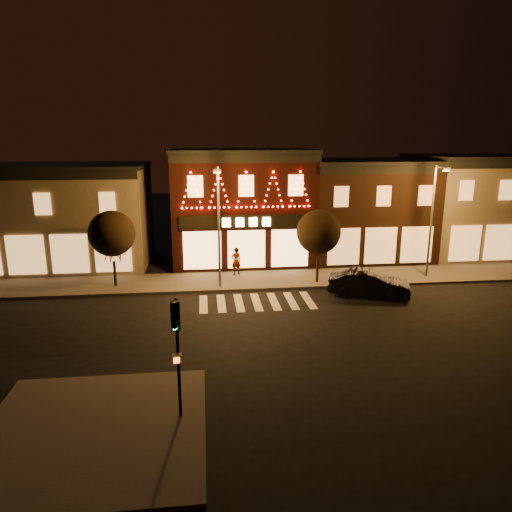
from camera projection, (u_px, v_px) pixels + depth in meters
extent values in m
plane|color=black|center=(266.00, 330.00, 22.59)|extent=(120.00, 120.00, 0.00)
cube|color=#47423D|center=(280.00, 279.00, 30.50)|extent=(44.00, 4.00, 0.15)
cube|color=#47423D|center=(93.00, 431.00, 14.62)|extent=(7.00, 7.00, 0.15)
cube|color=#706450|center=(63.00, 217.00, 33.78)|extent=(12.00, 8.00, 7.00)
cube|color=black|center=(58.00, 166.00, 32.89)|extent=(12.20, 8.20, 0.30)
cube|color=black|center=(39.00, 176.00, 29.09)|extent=(12.00, 0.25, 0.50)
cube|color=black|center=(241.00, 207.00, 35.10)|extent=(10.00, 8.00, 8.00)
cube|color=black|center=(241.00, 151.00, 34.09)|extent=(10.20, 8.20, 0.30)
cube|color=black|center=(246.00, 159.00, 30.29)|extent=(10.00, 0.25, 0.50)
cube|color=black|center=(246.00, 222.00, 31.25)|extent=(9.00, 0.15, 0.90)
cube|color=#FFD87F|center=(247.00, 222.00, 31.15)|extent=(3.40, 0.08, 0.60)
cube|color=black|center=(363.00, 210.00, 36.25)|extent=(9.00, 8.00, 7.20)
cube|color=black|center=(365.00, 161.00, 35.34)|extent=(9.20, 8.20, 0.30)
cube|color=black|center=(386.00, 170.00, 31.53)|extent=(9.00, 0.25, 0.50)
cube|color=#706450|center=(472.00, 207.00, 37.21)|extent=(9.00, 8.00, 7.50)
cube|color=black|center=(477.00, 157.00, 36.26)|extent=(9.20, 8.20, 0.30)
cube|color=black|center=(510.00, 165.00, 32.46)|extent=(9.00, 0.25, 0.50)
cylinder|color=black|center=(178.00, 359.00, 14.84)|extent=(0.11, 0.11, 4.08)
cube|color=black|center=(175.00, 315.00, 14.27)|extent=(0.31, 0.30, 0.93)
cylinder|color=#19FF72|center=(175.00, 327.00, 14.21)|extent=(0.20, 0.08, 0.20)
cube|color=beige|center=(177.00, 359.00, 14.64)|extent=(0.30, 0.23, 0.30)
cylinder|color=#59595E|center=(219.00, 228.00, 27.93)|extent=(0.15, 0.15, 7.29)
cylinder|color=#59595E|center=(217.00, 169.00, 26.35)|extent=(0.18, 1.46, 0.09)
cube|color=#59595E|center=(217.00, 171.00, 25.66)|extent=(0.47, 0.28, 0.16)
cube|color=orange|center=(217.00, 173.00, 25.68)|extent=(0.36, 0.20, 0.05)
cylinder|color=#59595E|center=(431.00, 222.00, 30.17)|extent=(0.14, 0.14, 7.24)
cylinder|color=#59595E|center=(441.00, 167.00, 28.61)|extent=(0.19, 1.45, 0.09)
cube|color=#59595E|center=(446.00, 169.00, 27.92)|extent=(0.47, 0.29, 0.16)
cube|color=orange|center=(446.00, 171.00, 27.94)|extent=(0.36, 0.21, 0.05)
cylinder|color=black|center=(115.00, 273.00, 28.81)|extent=(0.18, 0.18, 1.53)
sphere|color=black|center=(112.00, 234.00, 28.19)|extent=(2.80, 2.80, 2.80)
cylinder|color=black|center=(317.00, 270.00, 29.57)|extent=(0.16, 0.16, 1.51)
sphere|color=black|center=(319.00, 232.00, 28.96)|extent=(2.76, 2.76, 2.76)
imported|color=black|center=(369.00, 284.00, 27.27)|extent=(4.94, 3.19, 1.54)
imported|color=gray|center=(236.00, 261.00, 31.09)|extent=(0.77, 0.60, 1.86)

